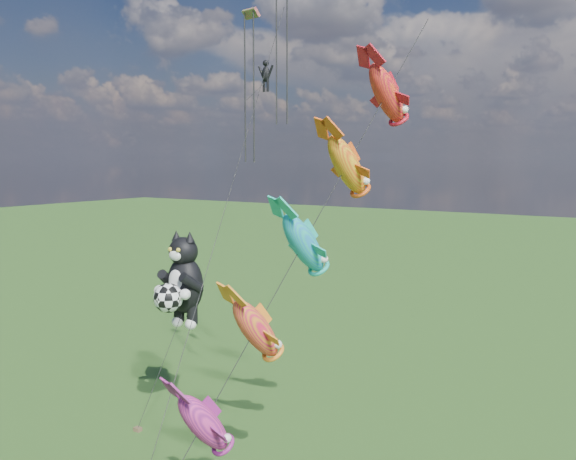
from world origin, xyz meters
The scene contains 3 objects.
cat_kite_rig centered at (1.04, 6.58, 7.95)m, with size 2.67×4.18×10.72m.
fish_windsock_rig centered at (12.60, 0.69, 11.53)m, with size 4.91×15.28×20.53m.
parafoil_rig centered at (4.46, 9.79, 19.66)m, with size 4.79×17.11×25.30m.
Camera 1 is at (24.99, -19.20, 14.71)m, focal length 40.00 mm.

